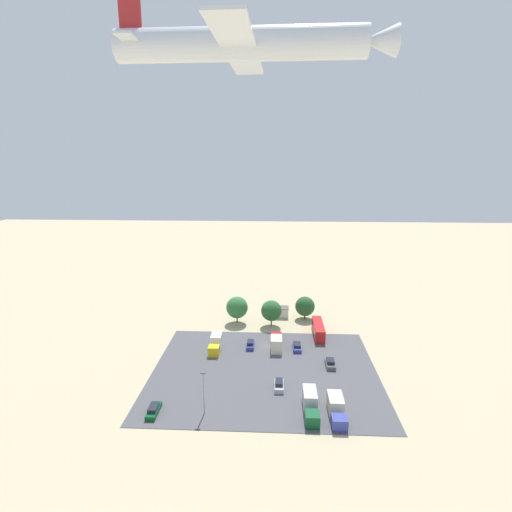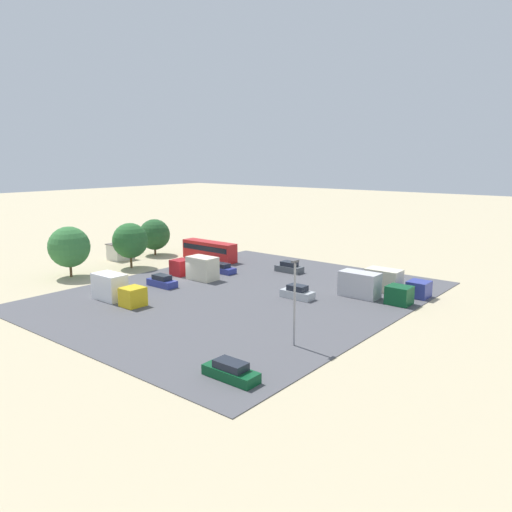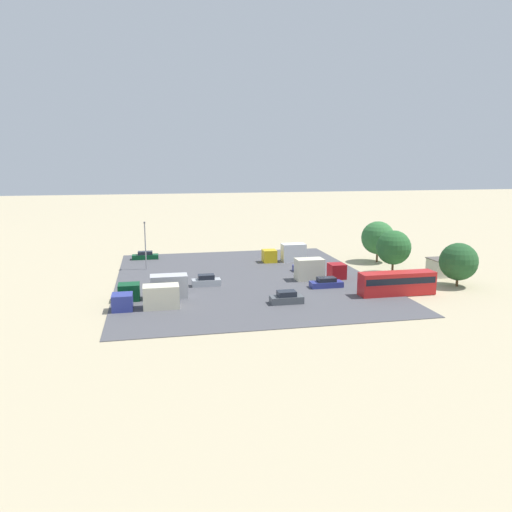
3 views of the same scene
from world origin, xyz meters
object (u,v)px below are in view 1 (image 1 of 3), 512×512
object	(u,v)px
shed_building	(282,312)
parked_car_1	(250,345)
parked_car_3	(330,363)
parked_truck_3	(310,404)
parked_car_0	(297,347)
parked_car_4	(154,410)
parked_truck_2	(276,342)
airplane	(252,44)
bus	(318,329)
parked_truck_0	(216,343)
parked_truck_1	(336,409)
parked_car_2	(279,385)

from	to	relation	value
shed_building	parked_car_1	bearing A→B (deg)	68.64
parked_car_1	parked_car_3	size ratio (longest dim) A/B	1.04
parked_car_3	parked_truck_3	size ratio (longest dim) A/B	0.47
shed_building	parked_car_0	bearing A→B (deg)	99.27
parked_truck_3	parked_car_4	bearing A→B (deg)	3.99
parked_car_0	shed_building	bearing A→B (deg)	99.27
parked_truck_2	airplane	distance (m)	65.94
parked_car_4	parked_truck_2	distance (m)	33.63
bus	parked_truck_0	bearing A→B (deg)	19.37
parked_car_3	bus	bearing A→B (deg)	93.52
parked_truck_1	parked_truck_3	world-z (taller)	parked_truck_3
shed_building	parked_truck_1	size ratio (longest dim) A/B	0.48
parked_car_2	parked_truck_2	world-z (taller)	parked_truck_2
parked_truck_2	parked_car_2	bearing A→B (deg)	-88.30
shed_building	parked_truck_2	xyz separation A→B (m)	(1.57, 19.87, 0.18)
parked_car_1	parked_truck_0	xyz separation A→B (m)	(8.04, 1.18, 0.79)
airplane	parked_car_2	bearing A→B (deg)	170.63
shed_building	parked_truck_0	world-z (taller)	parked_truck_0
parked_car_0	parked_car_4	size ratio (longest dim) A/B	0.99
parked_car_3	parked_truck_3	world-z (taller)	parked_truck_3
airplane	parked_truck_1	bearing A→B (deg)	133.28
parked_car_3	parked_car_4	bearing A→B (deg)	-151.50
parked_car_3	airplane	bearing A→B (deg)	-117.05
shed_building	bus	size ratio (longest dim) A/B	0.37
parked_car_0	airplane	bearing A→B (deg)	-102.56
parked_car_1	parked_car_4	bearing A→B (deg)	-120.42
parked_car_0	airplane	size ratio (longest dim) A/B	0.15
parked_car_1	parked_truck_2	world-z (taller)	parked_truck_2
bus	parked_truck_1	size ratio (longest dim) A/B	1.29
parked_car_3	parked_truck_2	size ratio (longest dim) A/B	0.54
parked_truck_2	airplane	bearing A→B (deg)	-95.21
parked_car_4	parked_truck_1	size ratio (longest dim) A/B	0.58
bus	parked_truck_0	xyz separation A→B (m)	(24.73, 8.70, -0.23)
parked_truck_1	airplane	bearing A→B (deg)	41.74
bus	parked_truck_1	bearing A→B (deg)	89.61
parked_truck_3	airplane	bearing A→B (deg)	54.78
parked_truck_3	parked_car_3	bearing A→B (deg)	-109.24
parked_car_0	parked_truck_1	xyz separation A→B (m)	(-5.51, 24.72, 0.71)
shed_building	bus	world-z (taller)	bus
parked_car_0	bus	bearing A→B (deg)	54.31
parked_car_1	parked_car_2	xyz separation A→B (m)	(-6.62, 17.25, 0.03)
bus	parked_truck_3	bearing A→B (deg)	81.71
parked_truck_0	parked_truck_2	bearing A→B (deg)	-176.14
parked_car_3	airplane	distance (m)	64.18
bus	parked_car_1	bearing A→B (deg)	24.23
parked_car_0	parked_car_4	xyz separation A→B (m)	(26.29, 25.65, 0.01)
bus	parked_truck_3	world-z (taller)	bus
parked_car_0	parked_truck_3	world-z (taller)	parked_truck_3
bus	parked_car_4	distance (m)	46.45
shed_building	parked_car_0	distance (m)	20.39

